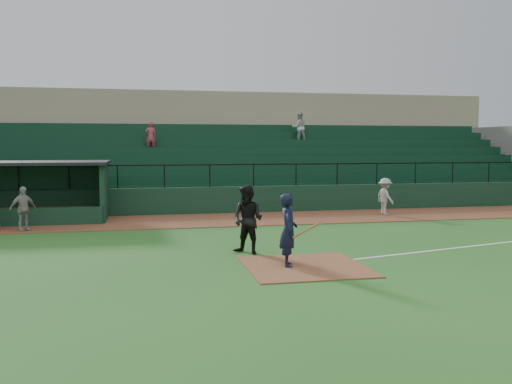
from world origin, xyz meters
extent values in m
plane|color=#24591D|center=(0.00, 0.00, 0.00)|extent=(90.00, 90.00, 0.00)
cube|color=brown|center=(0.00, 8.00, 0.01)|extent=(40.00, 4.00, 0.03)
cube|color=brown|center=(0.00, -1.00, 0.01)|extent=(3.00, 3.00, 0.03)
cube|color=#10301E|center=(0.00, 10.20, 0.60)|extent=(36.00, 0.35, 1.20)
cylinder|color=black|center=(0.00, 10.20, 2.20)|extent=(36.00, 0.06, 0.06)
cube|color=slate|center=(0.00, 15.10, 1.80)|extent=(36.00, 9.00, 3.60)
cube|color=#0E331F|center=(0.00, 14.60, 2.25)|extent=(34.56, 8.00, 4.05)
cube|color=slate|center=(18.00, 15.15, 2.10)|extent=(0.35, 9.50, 4.20)
cube|color=gray|center=(0.00, 21.60, 3.20)|extent=(38.00, 3.00, 6.40)
cube|color=slate|center=(0.00, 19.60, 3.70)|extent=(36.00, 2.00, 0.20)
imported|color=#B6B6B6|center=(5.12, 16.90, 4.07)|extent=(0.90, 0.70, 1.84)
imported|color=#9D3943|center=(-3.44, 15.90, 3.51)|extent=(0.59, 0.39, 1.61)
cube|color=#10301E|center=(-9.75, 10.40, 1.15)|extent=(8.50, 0.20, 2.30)
cube|color=#10301E|center=(-5.50, 9.10, 1.15)|extent=(0.20, 2.60, 2.30)
imported|color=black|center=(-0.41, -0.87, 0.94)|extent=(0.56, 0.75, 1.87)
cylinder|color=olive|center=(-0.01, -1.07, 0.95)|extent=(0.79, 0.34, 0.35)
imported|color=black|center=(-1.09, 0.99, 0.98)|extent=(1.20, 1.19, 1.95)
imported|color=#A69F9B|center=(6.39, 7.95, 0.83)|extent=(0.76, 1.12, 1.61)
imported|color=#9F9994|center=(-8.15, 6.54, 0.82)|extent=(0.99, 0.84, 1.58)
camera|label=1|loc=(-4.08, -14.13, 3.11)|focal=38.52mm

